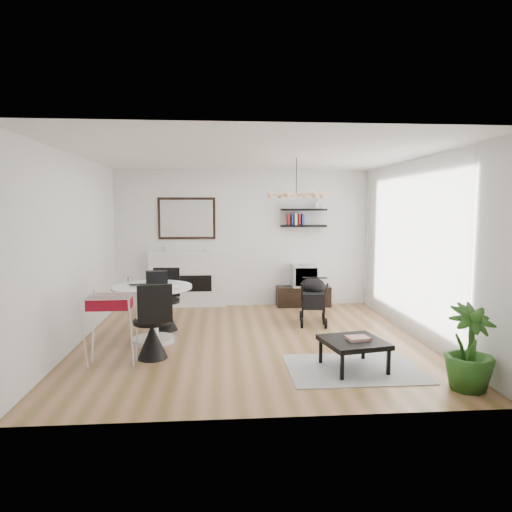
{
  "coord_description": "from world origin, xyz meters",
  "views": [
    {
      "loc": [
        -0.45,
        -6.55,
        1.95
      ],
      "look_at": [
        0.1,
        0.4,
        1.22
      ],
      "focal_mm": 32.0,
      "sensor_mm": 36.0,
      "label": 1
    }
  ],
  "objects": [
    {
      "name": "fireplace",
      "position": [
        -1.1,
        2.42,
        0.69
      ],
      "size": [
        1.5,
        0.17,
        2.16
      ],
      "color": "white",
      "rests_on": "floor"
    },
    {
      "name": "chair_near",
      "position": [
        -1.33,
        -0.71,
        0.32
      ],
      "size": [
        0.52,
        0.54,
        1.0
      ],
      "rotation": [
        0.0,
        0.0,
        3.5
      ],
      "color": "black",
      "rests_on": "floor"
    },
    {
      "name": "wall_left",
      "position": [
        -2.5,
        0.0,
        1.35
      ],
      "size": [
        0.0,
        5.0,
        5.0
      ],
      "primitive_type": "plane",
      "rotation": [
        1.57,
        0.0,
        1.57
      ],
      "color": "white",
      "rests_on": "floor"
    },
    {
      "name": "magazines",
      "position": [
        1.2,
        -1.3,
        0.39
      ],
      "size": [
        0.29,
        0.24,
        0.04
      ],
      "primitive_type": "cube",
      "rotation": [
        0.0,
        0.0,
        0.14
      ],
      "color": "#B4352D",
      "rests_on": "coffee_table"
    },
    {
      "name": "tv_console",
      "position": [
        1.19,
        2.3,
        0.2
      ],
      "size": [
        1.06,
        0.37,
        0.4
      ],
      "primitive_type": "cube",
      "color": "black",
      "rests_on": "floor"
    },
    {
      "name": "potted_plant",
      "position": [
        2.2,
        -2.0,
        0.46
      ],
      "size": [
        0.62,
        0.62,
        0.93
      ],
      "primitive_type": "imported",
      "rotation": [
        0.0,
        0.0,
        0.21
      ],
      "color": "#245017",
      "rests_on": "floor"
    },
    {
      "name": "sheer_curtain",
      "position": [
        2.4,
        0.2,
        1.35
      ],
      "size": [
        0.04,
        3.6,
        2.6
      ],
      "primitive_type": "cube",
      "color": "white",
      "rests_on": "wall_right"
    },
    {
      "name": "newspaper",
      "position": [
        -1.2,
        -0.11,
        0.84
      ],
      "size": [
        0.38,
        0.34,
        0.01
      ],
      "primitive_type": "cube",
      "rotation": [
        0.0,
        0.0,
        0.29
      ],
      "color": "white",
      "rests_on": "dining_table"
    },
    {
      "name": "chair_far",
      "position": [
        -1.33,
        0.71,
        0.31
      ],
      "size": [
        0.47,
        0.48,
        0.98
      ],
      "rotation": [
        0.0,
        0.0,
        -0.03
      ],
      "color": "black",
      "rests_on": "floor"
    },
    {
      "name": "pendant_lamp",
      "position": [
        0.7,
        0.3,
        2.15
      ],
      "size": [
        0.9,
        0.9,
        0.1
      ],
      "primitive_type": null,
      "color": "tan",
      "rests_on": "ceiling"
    },
    {
      "name": "black_bag",
      "position": [
        -1.4,
        0.27,
        0.93
      ],
      "size": [
        0.34,
        0.24,
        0.19
      ],
      "primitive_type": "cube",
      "rotation": [
        0.0,
        0.0,
        0.2
      ],
      "color": "black",
      "rests_on": "dining_table"
    },
    {
      "name": "laptop",
      "position": [
        -1.57,
        -0.04,
        0.85
      ],
      "size": [
        0.35,
        0.23,
        0.03
      ],
      "primitive_type": "imported",
      "rotation": [
        0.0,
        0.0,
        0.01
      ],
      "color": "black",
      "rests_on": "dining_table"
    },
    {
      "name": "coffee_table",
      "position": [
        1.15,
        -1.3,
        0.33
      ],
      "size": [
        0.82,
        0.82,
        0.36
      ],
      "rotation": [
        0.0,
        0.0,
        0.2
      ],
      "color": "black",
      "rests_on": "rug"
    },
    {
      "name": "wall_right",
      "position": [
        2.5,
        0.0,
        1.35
      ],
      "size": [
        0.0,
        5.0,
        5.0
      ],
      "primitive_type": "plane",
      "rotation": [
        1.57,
        0.0,
        -1.57
      ],
      "color": "white",
      "rests_on": "floor"
    },
    {
      "name": "stroller",
      "position": [
        1.11,
        0.92,
        0.37
      ],
      "size": [
        0.53,
        0.75,
        0.87
      ],
      "rotation": [
        0.0,
        0.0,
        -0.15
      ],
      "color": "black",
      "rests_on": "floor"
    },
    {
      "name": "drinking_glass",
      "position": [
        -1.79,
        0.22,
        0.89
      ],
      "size": [
        0.06,
        0.06,
        0.11
      ],
      "primitive_type": "cylinder",
      "color": "white",
      "rests_on": "dining_table"
    },
    {
      "name": "rug",
      "position": [
        1.16,
        -1.29,
        0.01
      ],
      "size": [
        1.61,
        1.16,
        0.01
      ],
      "primitive_type": "cube",
      "color": "#9E9E9E",
      "rests_on": "floor"
    },
    {
      "name": "drying_rack",
      "position": [
        -1.81,
        -0.89,
        0.47
      ],
      "size": [
        0.6,
        0.56,
        0.89
      ],
      "rotation": [
        0.0,
        0.0,
        0.01
      ],
      "color": "white",
      "rests_on": "floor"
    },
    {
      "name": "dining_table",
      "position": [
        -1.44,
        0.05,
        0.55
      ],
      "size": [
        1.14,
        1.14,
        0.83
      ],
      "color": "white",
      "rests_on": "floor"
    },
    {
      "name": "crt_tv",
      "position": [
        1.22,
        2.3,
        0.62
      ],
      "size": [
        0.5,
        0.44,
        0.44
      ],
      "color": "silver",
      "rests_on": "tv_console"
    },
    {
      "name": "shelf_upper",
      "position": [
        1.19,
        2.37,
        1.92
      ],
      "size": [
        0.9,
        0.25,
        0.04
      ],
      "primitive_type": "cube",
      "color": "black",
      "rests_on": "wall_back"
    },
    {
      "name": "floor",
      "position": [
        0.0,
        0.0,
        0.0
      ],
      "size": [
        5.0,
        5.0,
        0.0
      ],
      "primitive_type": "plane",
      "color": "olive",
      "rests_on": "ground"
    },
    {
      "name": "ceiling",
      "position": [
        0.0,
        0.0,
        2.7
      ],
      "size": [
        5.0,
        5.0,
        0.0
      ],
      "primitive_type": "plane",
      "color": "white",
      "rests_on": "wall_back"
    },
    {
      "name": "shelf_lower",
      "position": [
        1.19,
        2.37,
        1.6
      ],
      "size": [
        0.9,
        0.25,
        0.04
      ],
      "primitive_type": "cube",
      "color": "black",
      "rests_on": "wall_back"
    },
    {
      "name": "wall_back",
      "position": [
        0.0,
        2.5,
        1.35
      ],
      "size": [
        5.0,
        0.0,
        5.0
      ],
      "primitive_type": "plane",
      "rotation": [
        1.57,
        0.0,
        0.0
      ],
      "color": "white",
      "rests_on": "floor"
    }
  ]
}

